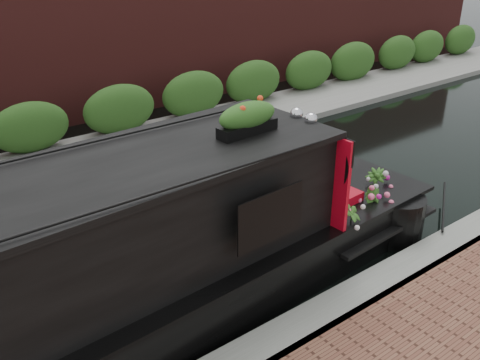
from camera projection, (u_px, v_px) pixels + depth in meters
ground at (145, 246)px, 9.15m from camera, size 80.00×80.00×0.00m
near_bank_coping at (270, 357)px, 6.78m from camera, size 40.00×0.60×0.50m
far_bank_path at (56, 167)px, 12.16m from camera, size 40.00×2.40×0.34m
far_hedge at (42, 155)px, 12.80m from camera, size 40.00×1.10×2.80m
far_brick_wall at (15, 132)px, 14.31m from camera, size 40.00×1.00×8.00m
narrowboat at (8, 320)px, 6.05m from camera, size 13.18×2.93×3.07m
rope_fender at (394, 202)px, 10.25m from camera, size 0.36×0.37×0.36m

